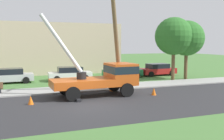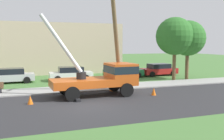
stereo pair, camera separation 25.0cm
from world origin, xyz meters
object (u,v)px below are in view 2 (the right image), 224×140
Objects in this scene: parked_sedan_green at (123,71)px; leaning_utility_pole at (116,35)px; utility_truck at (105,76)px; roadside_tree_far at (188,38)px; parked_sedan_silver at (11,76)px; traffic_cone_ahead at (154,91)px; roadside_tree_near at (175,36)px; parked_sedan_white at (71,74)px; parked_sedan_red at (159,70)px; traffic_cone_behind at (30,100)px; traffic_cone_curbside at (112,88)px.

leaning_utility_pole is at bearing -115.77° from parked_sedan_green.
utility_truck is 12.48m from roadside_tree_far.
parked_sedan_green is (5.08, 8.85, -0.70)m from utility_truck.
roadside_tree_far is (5.88, -3.67, 3.67)m from parked_sedan_green.
parked_sedan_silver is at bearing 135.70° from leaning_utility_pole.
traffic_cone_ahead is 10.74m from roadside_tree_far.
parked_sedan_silver is 17.00m from roadside_tree_near.
parked_sedan_silver reaches higher than traffic_cone_ahead.
traffic_cone_ahead is 0.13× the size of parked_sedan_white.
roadside_tree_near is 1.67m from roadside_tree_far.
roadside_tree_far is (1.65, 0.08, -0.20)m from roadside_tree_near.
parked_sedan_red is 0.68× the size of roadside_tree_near.
parked_sedan_silver is (-6.85, 8.71, -0.70)m from utility_truck.
utility_truck reaches higher than parked_sedan_green.
traffic_cone_behind is 18.29m from parked_sedan_red.
leaning_utility_pole is at bearing -67.21° from traffic_cone_curbside.
parked_sedan_green is (3.87, 8.02, -3.78)m from leaning_utility_pole.
leaning_utility_pole is at bearing -155.97° from roadside_tree_far.
parked_sedan_green reaches higher than traffic_cone_ahead.
traffic_cone_behind is at bearing -145.78° from parked_sedan_red.
parked_sedan_red is (8.74, 7.76, 0.43)m from traffic_cone_curbside.
roadside_tree_near is (16.16, -3.60, 3.87)m from parked_sedan_silver.
traffic_cone_ahead is at bearing -139.26° from roadside_tree_far.
traffic_cone_ahead is (2.23, -2.13, -4.21)m from leaning_utility_pole.
roadside_tree_far is (1.20, -3.87, 3.67)m from parked_sedan_red.
utility_truck is at bearing -154.69° from roadside_tree_far.
traffic_cone_ahead is at bearing -65.57° from parked_sedan_white.
roadside_tree_far reaches higher than traffic_cone_curbside.
leaning_utility_pole is 15.62× the size of traffic_cone_curbside.
parked_sedan_silver is at bearing 136.71° from traffic_cone_curbside.
parked_sedan_silver is at bearing 128.20° from utility_truck.
traffic_cone_curbside is at bearing 51.59° from utility_truck.
roadside_tree_near reaches higher than parked_sedan_white.
parked_sedan_white is (-0.99, 8.46, -0.70)m from utility_truck.
utility_truck is 13.33m from parked_sedan_red.
traffic_cone_ahead is 10.29m from parked_sedan_green.
parked_sedan_green is at bearing 138.40° from roadside_tree_near.
roadside_tree_near is at bearing -12.57° from parked_sedan_silver.
roadside_tree_near is at bearing -41.60° from parked_sedan_green.
traffic_cone_ahead is at bearing -99.19° from parked_sedan_green.
parked_sedan_green is 0.68× the size of roadside_tree_near.
parked_sedan_white is 1.00× the size of parked_sedan_green.
leaning_utility_pole is at bearing -44.30° from parked_sedan_silver.
parked_sedan_white is 0.71× the size of roadside_tree_far.
parked_sedan_silver reaches higher than traffic_cone_behind.
traffic_cone_curbside is 0.09× the size of roadside_tree_near.
traffic_cone_behind is 0.12× the size of parked_sedan_red.
traffic_cone_ahead is at bearing -20.62° from utility_truck.
parked_sedan_silver is (-7.87, 7.42, 0.43)m from traffic_cone_curbside.
parked_sedan_green reaches higher than traffic_cone_curbside.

